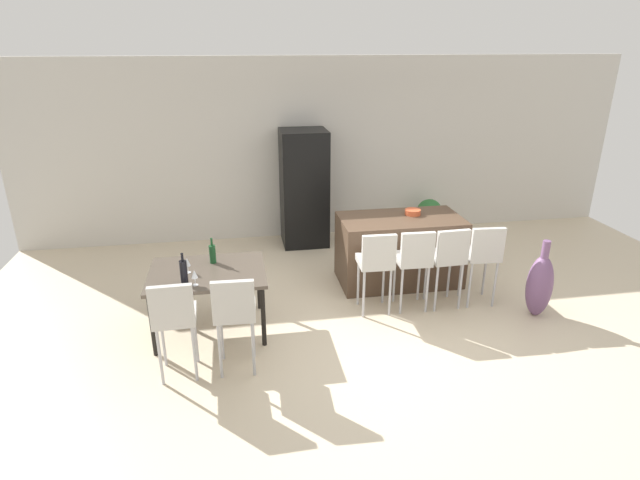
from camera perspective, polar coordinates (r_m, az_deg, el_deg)
ground_plane at (r=6.20m, az=6.29°, el=-8.77°), size 10.00×10.00×0.00m
back_wall at (r=8.51m, az=1.04°, el=10.19°), size 10.00×0.12×2.90m
kitchen_island at (r=6.99m, az=8.85°, el=-1.08°), size 1.62×0.84×0.92m
bar_chair_left at (r=6.04m, az=6.32°, el=-2.22°), size 0.41×0.41×1.05m
bar_chair_middle at (r=6.18m, az=10.48°, el=-1.90°), size 0.41×0.41×1.05m
bar_chair_right at (r=6.33m, az=14.11°, el=-1.61°), size 0.42×0.42×1.05m
bar_chair_far at (r=6.52m, az=17.76°, el=-1.32°), size 0.43×0.43×1.05m
dining_table at (r=5.78m, az=-12.46°, el=-4.03°), size 1.27×0.95×0.74m
dining_chair_near at (r=5.05m, az=-16.04°, el=-7.99°), size 0.41×0.41×1.05m
dining_chair_far at (r=5.01m, az=-9.55°, el=-7.65°), size 0.42×0.42×1.05m
wine_bottle_far at (r=5.91m, az=-11.94°, el=-1.49°), size 0.07×0.07×0.30m
wine_bottle_inner at (r=5.47m, az=-15.01°, el=-3.45°), size 0.08×0.08×0.34m
wine_glass_left at (r=5.41m, az=-13.88°, el=-3.75°), size 0.07×0.07×0.17m
wine_glass_middle at (r=5.71m, az=-14.63°, el=-2.43°), size 0.07×0.07×0.17m
refrigerator at (r=8.13m, az=-1.80°, el=5.81°), size 0.72×0.68×1.84m
fruit_bowl at (r=6.98m, az=10.34°, el=3.10°), size 0.21×0.21×0.07m
floor_vase at (r=6.61m, az=23.35°, el=-4.67°), size 0.30×0.30×0.96m
potted_plant at (r=8.82m, az=12.11°, el=2.85°), size 0.43×0.43×0.63m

